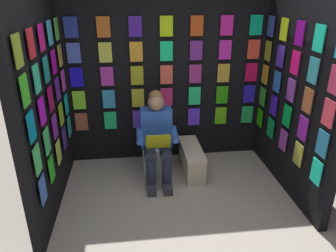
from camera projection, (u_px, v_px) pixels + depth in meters
name	position (u px, v px, depth m)	size (l,w,h in m)	color
ground_plane	(188.00, 243.00, 3.22)	(30.00, 30.00, 0.00)	#B2A899
display_wall_back	(166.00, 76.00, 4.50)	(2.88, 0.14, 2.45)	black
display_wall_left	(297.00, 94.00, 3.75)	(0.14, 1.88, 2.45)	black
display_wall_right	(43.00, 103.00, 3.44)	(0.14, 1.88, 2.45)	black
toilet	(156.00, 148.00, 4.43)	(0.41, 0.56, 0.77)	white
person_reading	(157.00, 137.00, 4.12)	(0.53, 0.68, 1.19)	blue
comic_longbox_near	(192.00, 159.00, 4.43)	(0.26, 0.80, 0.37)	beige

